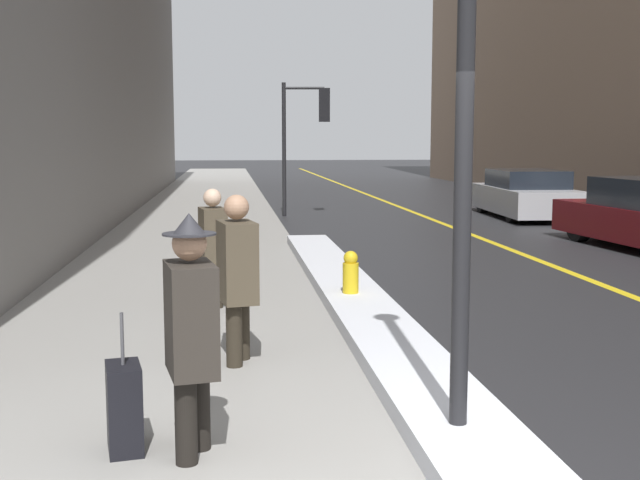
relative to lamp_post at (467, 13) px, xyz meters
name	(u,v)px	position (x,y,z in m)	size (l,w,h in m)	color
sidewalk_slab	(200,228)	(-2.19, 14.02, -2.86)	(4.00, 80.00, 0.01)	gray
road_centre_stripe	(446,225)	(3.81, 14.02, -2.87)	(0.16, 80.00, 0.00)	gold
snow_bank_curb	(357,302)	(0.05, 4.49, -2.78)	(0.78, 12.76, 0.17)	silver
lamp_post	(467,13)	(0.00, 0.00, 0.00)	(0.28, 0.28, 4.78)	black
traffic_light_near	(309,120)	(0.72, 16.78, -0.26)	(1.31, 0.33, 3.61)	black
pedestrian_in_glasses	(191,326)	(-1.77, 0.02, -1.99)	(0.38, 0.54, 1.61)	black
pedestrian_trailing	(237,271)	(-1.45, 2.23, -1.99)	(0.39, 0.74, 1.58)	#2A241B
pedestrian_nearside	(213,243)	(-1.70, 4.61, -2.04)	(0.37, 0.53, 1.49)	#2A241B
parked_car_silver	(525,195)	(6.45, 15.70, -2.26)	(2.04, 4.67, 1.28)	#B2B2B7
rolling_suitcase	(124,408)	(-2.22, 0.17, -2.57)	(0.28, 0.39, 0.95)	black
fire_hydrant	(351,279)	(-0.01, 4.68, -2.52)	(0.20, 0.20, 0.70)	gold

